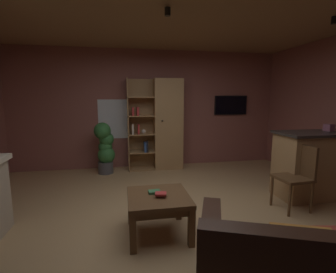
{
  "coord_description": "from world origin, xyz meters",
  "views": [
    {
      "loc": [
        -0.61,
        -2.88,
        1.58
      ],
      "look_at": [
        0.0,
        0.4,
        1.05
      ],
      "focal_mm": 26.33,
      "sensor_mm": 36.0,
      "label": 1
    }
  ],
  "objects_px": {
    "table_book_0": "(154,192)",
    "table_book_1": "(161,194)",
    "bookshelf_cabinet": "(164,125)",
    "tissue_box": "(329,128)",
    "kitchen_bar_counter": "(324,164)",
    "wall_mounted_tv": "(231,105)",
    "coffee_table": "(158,202)",
    "potted_floor_plant": "(105,147)",
    "dining_chair": "(298,173)"
  },
  "relations": [
    {
      "from": "coffee_table",
      "to": "tissue_box",
      "type": "bearing_deg",
      "value": 14.19
    },
    {
      "from": "dining_chair",
      "to": "potted_floor_plant",
      "type": "height_order",
      "value": "potted_floor_plant"
    },
    {
      "from": "kitchen_bar_counter",
      "to": "coffee_table",
      "type": "height_order",
      "value": "kitchen_bar_counter"
    },
    {
      "from": "bookshelf_cabinet",
      "to": "tissue_box",
      "type": "bearing_deg",
      "value": -40.17
    },
    {
      "from": "coffee_table",
      "to": "potted_floor_plant",
      "type": "distance_m",
      "value": 2.65
    },
    {
      "from": "table_book_0",
      "to": "potted_floor_plant",
      "type": "bearing_deg",
      "value": 106.16
    },
    {
      "from": "table_book_0",
      "to": "wall_mounted_tv",
      "type": "xyz_separation_m",
      "value": [
        2.22,
        2.84,
        0.91
      ]
    },
    {
      "from": "table_book_1",
      "to": "potted_floor_plant",
      "type": "distance_m",
      "value": 2.7
    },
    {
      "from": "tissue_box",
      "to": "table_book_1",
      "type": "bearing_deg",
      "value": -164.61
    },
    {
      "from": "coffee_table",
      "to": "table_book_0",
      "type": "distance_m",
      "value": 0.13
    },
    {
      "from": "tissue_box",
      "to": "table_book_0",
      "type": "xyz_separation_m",
      "value": [
        -2.91,
        -0.65,
        -0.62
      ]
    },
    {
      "from": "coffee_table",
      "to": "wall_mounted_tv",
      "type": "xyz_separation_m",
      "value": [
        2.19,
        2.92,
        1.01
      ]
    },
    {
      "from": "coffee_table",
      "to": "dining_chair",
      "type": "relative_size",
      "value": 0.76
    },
    {
      "from": "table_book_1",
      "to": "tissue_box",
      "type": "bearing_deg",
      "value": 15.39
    },
    {
      "from": "table_book_0",
      "to": "wall_mounted_tv",
      "type": "distance_m",
      "value": 3.72
    },
    {
      "from": "wall_mounted_tv",
      "to": "coffee_table",
      "type": "bearing_deg",
      "value": -126.84
    },
    {
      "from": "bookshelf_cabinet",
      "to": "tissue_box",
      "type": "distance_m",
      "value": 3.07
    },
    {
      "from": "kitchen_bar_counter",
      "to": "table_book_1",
      "type": "bearing_deg",
      "value": -165.55
    },
    {
      "from": "table_book_1",
      "to": "wall_mounted_tv",
      "type": "height_order",
      "value": "wall_mounted_tv"
    },
    {
      "from": "kitchen_bar_counter",
      "to": "dining_chair",
      "type": "xyz_separation_m",
      "value": [
        -0.75,
        -0.35,
        0.0
      ]
    },
    {
      "from": "tissue_box",
      "to": "coffee_table",
      "type": "relative_size",
      "value": 0.17
    },
    {
      "from": "kitchen_bar_counter",
      "to": "tissue_box",
      "type": "height_order",
      "value": "tissue_box"
    },
    {
      "from": "bookshelf_cabinet",
      "to": "potted_floor_plant",
      "type": "height_order",
      "value": "bookshelf_cabinet"
    },
    {
      "from": "potted_floor_plant",
      "to": "table_book_0",
      "type": "bearing_deg",
      "value": -73.84
    },
    {
      "from": "dining_chair",
      "to": "wall_mounted_tv",
      "type": "xyz_separation_m",
      "value": [
        0.16,
        2.62,
        0.87
      ]
    },
    {
      "from": "table_book_0",
      "to": "wall_mounted_tv",
      "type": "relative_size",
      "value": 0.17
    },
    {
      "from": "bookshelf_cabinet",
      "to": "kitchen_bar_counter",
      "type": "distance_m",
      "value": 3.08
    },
    {
      "from": "kitchen_bar_counter",
      "to": "coffee_table",
      "type": "distance_m",
      "value": 2.86
    },
    {
      "from": "table_book_0",
      "to": "table_book_1",
      "type": "xyz_separation_m",
      "value": [
        0.06,
        -0.13,
        0.03
      ]
    },
    {
      "from": "table_book_1",
      "to": "potted_floor_plant",
      "type": "relative_size",
      "value": 0.12
    },
    {
      "from": "coffee_table",
      "to": "table_book_1",
      "type": "xyz_separation_m",
      "value": [
        0.02,
        -0.06,
        0.13
      ]
    },
    {
      "from": "bookshelf_cabinet",
      "to": "table_book_1",
      "type": "relative_size",
      "value": 15.7
    },
    {
      "from": "bookshelf_cabinet",
      "to": "wall_mounted_tv",
      "type": "bearing_deg",
      "value": 7.25
    },
    {
      "from": "bookshelf_cabinet",
      "to": "kitchen_bar_counter",
      "type": "bearing_deg",
      "value": -42.36
    },
    {
      "from": "dining_chair",
      "to": "wall_mounted_tv",
      "type": "distance_m",
      "value": 2.76
    },
    {
      "from": "bookshelf_cabinet",
      "to": "potted_floor_plant",
      "type": "xyz_separation_m",
      "value": [
        -1.28,
        -0.17,
        -0.42
      ]
    },
    {
      "from": "coffee_table",
      "to": "table_book_0",
      "type": "bearing_deg",
      "value": 116.8
    },
    {
      "from": "kitchen_bar_counter",
      "to": "wall_mounted_tv",
      "type": "relative_size",
      "value": 1.94
    },
    {
      "from": "tissue_box",
      "to": "dining_chair",
      "type": "height_order",
      "value": "tissue_box"
    },
    {
      "from": "tissue_box",
      "to": "table_book_0",
      "type": "distance_m",
      "value": 3.04
    },
    {
      "from": "table_book_1",
      "to": "kitchen_bar_counter",
      "type": "bearing_deg",
      "value": 14.45
    },
    {
      "from": "potted_floor_plant",
      "to": "wall_mounted_tv",
      "type": "bearing_deg",
      "value": 7.47
    },
    {
      "from": "bookshelf_cabinet",
      "to": "tissue_box",
      "type": "relative_size",
      "value": 16.52
    },
    {
      "from": "bookshelf_cabinet",
      "to": "potted_floor_plant",
      "type": "bearing_deg",
      "value": -172.24
    },
    {
      "from": "tissue_box",
      "to": "coffee_table",
      "type": "distance_m",
      "value": 3.05
    },
    {
      "from": "tissue_box",
      "to": "potted_floor_plant",
      "type": "bearing_deg",
      "value": 153.49
    },
    {
      "from": "kitchen_bar_counter",
      "to": "dining_chair",
      "type": "bearing_deg",
      "value": -154.94
    },
    {
      "from": "table_book_1",
      "to": "potted_floor_plant",
      "type": "xyz_separation_m",
      "value": [
        -0.77,
        2.59,
        0.05
      ]
    },
    {
      "from": "bookshelf_cabinet",
      "to": "wall_mounted_tv",
      "type": "height_order",
      "value": "bookshelf_cabinet"
    },
    {
      "from": "table_book_0",
      "to": "bookshelf_cabinet",
      "type": "bearing_deg",
      "value": 77.91
    }
  ]
}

